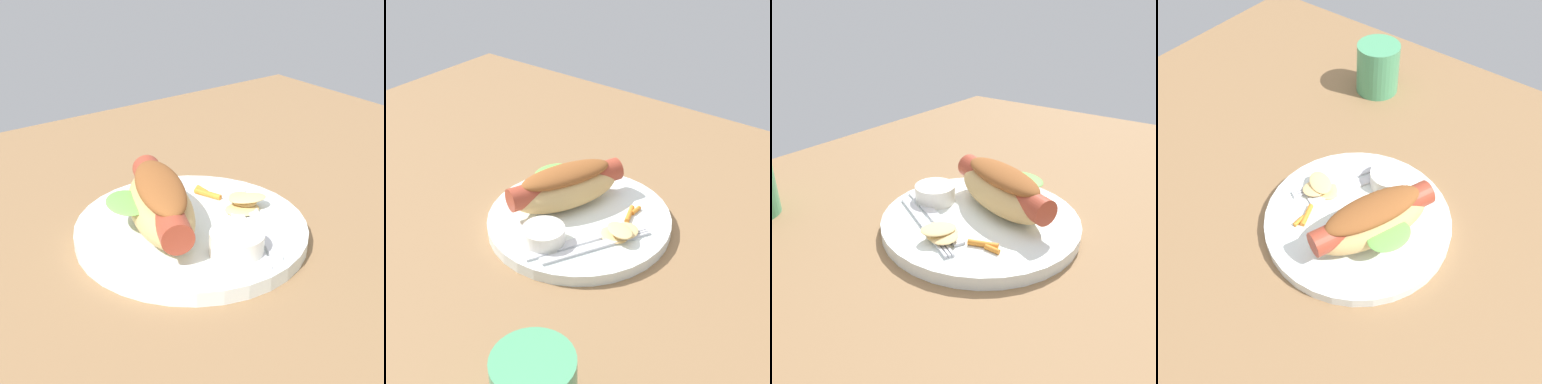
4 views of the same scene
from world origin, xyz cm
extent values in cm
cube|color=olive|center=(0.00, 0.00, -0.90)|extent=(120.00, 90.00, 1.80)
cylinder|color=white|center=(-3.19, -0.01, 0.80)|extent=(25.40, 25.40, 1.60)
ellipsoid|color=tan|center=(-0.42, -1.14, 4.16)|extent=(12.07, 17.23, 5.11)
cylinder|color=#A33D28|center=(-0.42, -1.14, 5.05)|extent=(9.54, 17.14, 3.28)
ellipsoid|color=brown|center=(-0.42, -1.14, 6.52)|extent=(9.66, 14.39, 2.24)
ellipsoid|color=#6BB74C|center=(3.26, -2.36, 5.18)|extent=(5.82, 6.94, 0.67)
cylinder|color=white|center=(-3.24, 7.56, 2.79)|extent=(5.50, 5.50, 2.37)
cube|color=silver|center=(-8.41, 5.62, 1.80)|extent=(6.70, 11.28, 0.40)
cube|color=silver|center=(-12.38, -0.94, 1.80)|extent=(1.76, 2.97, 0.40)
cube|color=silver|center=(-11.98, -1.15, 1.80)|extent=(1.76, 2.97, 0.40)
cube|color=silver|center=(-11.58, -1.36, 1.80)|extent=(1.76, 2.97, 0.40)
cube|color=silver|center=(-6.82, 4.78, 1.78)|extent=(8.00, 14.21, 0.36)
ellipsoid|color=#E7C27B|center=(-9.64, 1.03, 1.85)|extent=(4.43, 3.80, 0.50)
ellipsoid|color=#E7C27B|center=(-10.64, 0.16, 2.38)|extent=(4.74, 4.87, 0.89)
ellipsoid|color=#E7C27B|center=(-10.46, 0.90, 2.94)|extent=(5.16, 4.54, 0.90)
cylinder|color=orange|center=(-8.72, -4.17, 1.95)|extent=(1.89, 3.55, 0.70)
cylinder|color=orange|center=(-8.90, -5.54, 1.90)|extent=(0.64, 1.83, 0.61)
camera|label=1|loc=(29.11, 44.11, 32.34)|focal=53.63mm
camera|label=2|loc=(-41.06, 49.68, 45.34)|focal=51.56mm
camera|label=3|loc=(-40.89, -25.57, 27.18)|focal=37.87mm
camera|label=4|loc=(19.85, -32.04, 50.74)|focal=43.37mm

